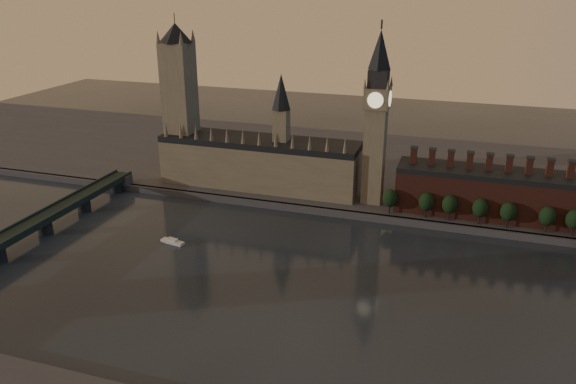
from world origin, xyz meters
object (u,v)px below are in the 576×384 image
victoria_tower (180,97)px  big_ben (376,117)px  river_boat (172,241)px  westminster_bridge (17,236)px

victoria_tower → big_ben: size_ratio=1.01×
victoria_tower → river_boat: (37.93, -87.27, -58.07)m
river_boat → big_ben: bearing=51.7°
big_ben → westminster_bridge: (-165.00, -112.70, -49.39)m
big_ben → river_boat: bearing=-138.2°
victoria_tower → big_ben: (130.00, -5.00, -2.26)m
big_ben → river_boat: size_ratio=7.76×
victoria_tower → westminster_bridge: (-35.00, -117.70, -51.65)m
big_ben → victoria_tower: bearing=177.8°
victoria_tower → river_boat: size_ratio=7.83×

